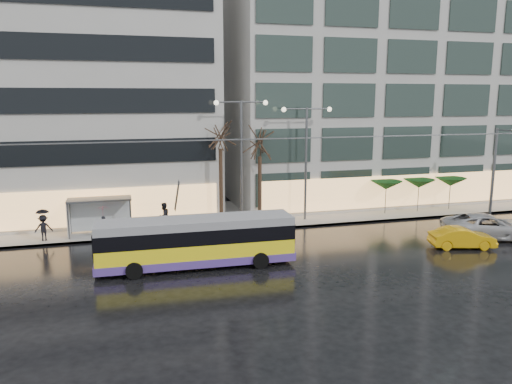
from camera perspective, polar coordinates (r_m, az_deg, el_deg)
name	(u,v)px	position (r m, az deg, el deg)	size (l,w,h in m)	color
ground	(254,278)	(26.74, -0.22, -9.75)	(140.00, 140.00, 0.00)	black
sidewalk	(232,215)	(40.20, -2.72, -2.62)	(80.00, 10.00, 0.15)	gray
kerb	(248,230)	(35.54, -0.95, -4.41)	(80.00, 0.10, 0.15)	slate
building_right	(395,62)	(50.28, 15.63, 14.11)	(32.00, 14.00, 25.00)	#A7A6A0
trolleybus	(196,243)	(28.13, -6.84, -5.84)	(10.96, 4.38, 5.06)	yellow
catenary	(237,175)	(33.38, -2.15, 1.93)	(42.24, 5.12, 7.00)	#595B60
bus_shelter	(94,208)	(35.67, -18.02, -1.77)	(4.20, 1.60, 2.51)	#595B60
street_lamp_near	(241,145)	(36.16, -1.68, 5.39)	(3.96, 0.36, 9.03)	#595B60
street_lamp_far	(306,147)	(37.69, 5.76, 5.14)	(3.96, 0.36, 8.53)	#595B60
tree_a	(220,130)	(35.94, -4.10, 7.09)	(3.20, 3.20, 8.40)	black
tree_b	(260,138)	(36.89, 0.44, 6.14)	(3.20, 3.20, 7.70)	black
parasol_a	(386,185)	(41.33, 14.66, 0.76)	(2.50, 2.50, 2.65)	#595B60
parasol_b	(419,183)	(42.90, 18.13, 0.93)	(2.50, 2.50, 2.65)	#595B60
parasol_c	(451,182)	(44.62, 21.35, 1.09)	(2.50, 2.50, 2.65)	#595B60
taxi_b	(462,238)	(34.16, 22.50, -4.86)	(1.39, 4.00, 1.32)	#EDAB0C
sedan_silver	(488,226)	(37.11, 24.96, -3.58)	(2.73, 5.92, 1.65)	#ACACB1
pedestrian_a	(103,217)	(34.46, -17.09, -2.70)	(1.05, 1.07, 2.19)	black
pedestrian_b	(164,216)	(35.88, -10.49, -2.72)	(1.19, 1.18, 1.93)	black
pedestrian_c	(43,224)	(35.38, -23.15, -3.37)	(1.16, 0.89, 2.11)	black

